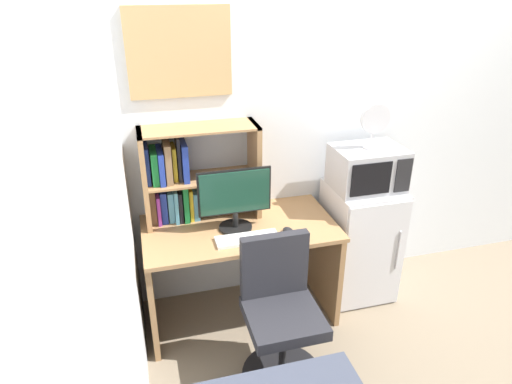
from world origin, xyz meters
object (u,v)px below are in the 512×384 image
object	(u,v)px
computer_mouse	(288,231)
microwave	(367,168)
desk_chair	(280,320)
wall_corkboard	(179,53)
hutch_bookshelf	(184,176)
keyboard	(247,239)
mini_fridge	(359,241)
desk_fan	(374,122)
monitor	(235,197)

from	to	relation	value
computer_mouse	microwave	size ratio (longest dim) A/B	0.20
desk_chair	wall_corkboard	size ratio (longest dim) A/B	1.42
hutch_bookshelf	computer_mouse	size ratio (longest dim) A/B	7.92
keyboard	mini_fridge	xyz separation A→B (m)	(0.91, 0.24, -0.30)
mini_fridge	wall_corkboard	xyz separation A→B (m)	(-1.19, 0.26, 1.35)
desk_fan	computer_mouse	bearing A→B (deg)	-161.21
keyboard	computer_mouse	world-z (taller)	computer_mouse
keyboard	wall_corkboard	xyz separation A→B (m)	(-0.28, 0.50, 1.05)
computer_mouse	desk_chair	size ratio (longest dim) A/B	0.11
computer_mouse	microwave	bearing A→B (deg)	19.51
keyboard	computer_mouse	xyz separation A→B (m)	(0.27, 0.01, 0.01)
monitor	microwave	bearing A→B (deg)	4.58
computer_mouse	wall_corkboard	distance (m)	1.27
monitor	mini_fridge	world-z (taller)	monitor
computer_mouse	mini_fridge	world-z (taller)	mini_fridge
hutch_bookshelf	keyboard	xyz separation A→B (m)	(0.32, -0.39, -0.29)
hutch_bookshelf	microwave	distance (m)	1.24
desk_chair	wall_corkboard	world-z (taller)	wall_corkboard
mini_fridge	keyboard	bearing A→B (deg)	-165.46
hutch_bookshelf	monitor	xyz separation A→B (m)	(0.29, -0.23, -0.08)
keyboard	computer_mouse	size ratio (longest dim) A/B	4.15
monitor	wall_corkboard	distance (m)	0.93
monitor	desk_fan	xyz separation A→B (m)	(0.95, 0.07, 0.39)
hutch_bookshelf	monitor	world-z (taller)	hutch_bookshelf
monitor	keyboard	bearing A→B (deg)	-76.78
mini_fridge	desk_chair	xyz separation A→B (m)	(-0.81, -0.62, -0.04)
monitor	keyboard	xyz separation A→B (m)	(0.04, -0.16, -0.21)
mini_fridge	desk_chair	world-z (taller)	desk_chair
monitor	computer_mouse	size ratio (longest dim) A/B	4.91
monitor	mini_fridge	xyz separation A→B (m)	(0.95, 0.07, -0.51)
microwave	desk_chair	xyz separation A→B (m)	(-0.81, -0.62, -0.61)
computer_mouse	microwave	xyz separation A→B (m)	(0.64, 0.23, 0.27)
keyboard	desk_chair	world-z (taller)	desk_chair
hutch_bookshelf	wall_corkboard	bearing A→B (deg)	69.96
hutch_bookshelf	microwave	world-z (taller)	hutch_bookshelf
wall_corkboard	keyboard	bearing A→B (deg)	-60.13
hutch_bookshelf	keyboard	size ratio (longest dim) A/B	1.91
desk_chair	wall_corkboard	xyz separation A→B (m)	(-0.38, 0.88, 1.38)
desk_chair	hutch_bookshelf	bearing A→B (deg)	118.40
monitor	microwave	world-z (taller)	microwave
monitor	microwave	xyz separation A→B (m)	(0.95, 0.08, 0.06)
computer_mouse	desk_fan	distance (m)	0.91
hutch_bookshelf	computer_mouse	bearing A→B (deg)	-32.48
mini_fridge	wall_corkboard	bearing A→B (deg)	167.68
hutch_bookshelf	monitor	bearing A→B (deg)	-38.28
keyboard	hutch_bookshelf	bearing A→B (deg)	129.86
mini_fridge	desk_chair	distance (m)	1.02
monitor	microwave	size ratio (longest dim) A/B	0.99
keyboard	desk_fan	bearing A→B (deg)	14.23
microwave	desk_chair	distance (m)	1.19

